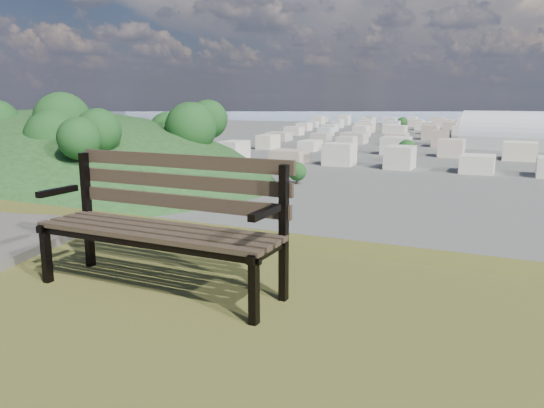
% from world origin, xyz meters
% --- Properties ---
extents(park_bench, '(1.91, 0.63, 1.00)m').
position_xyz_m(park_bench, '(-0.83, 2.62, 25.56)').
color(park_bench, '#3F3124').
rests_on(park_bench, hilltop_mesa).
extents(arena, '(62.45, 30.65, 25.53)m').
position_xyz_m(arena, '(3.66, 302.24, 6.02)').
color(arena, beige).
rests_on(arena, ground).
extents(green_wooded_hill, '(177.39, 141.91, 88.69)m').
position_xyz_m(green_wooded_hill, '(-137.62, 125.99, 0.13)').
color(green_wooded_hill, '#163614').
rests_on(green_wooded_hill, ground).
extents(city_blocks, '(395.00, 361.00, 7.00)m').
position_xyz_m(city_blocks, '(0.00, 394.44, 3.50)').
color(city_blocks, beige).
rests_on(city_blocks, ground).
extents(city_trees, '(406.52, 387.20, 9.98)m').
position_xyz_m(city_trees, '(-26.39, 319.00, 4.83)').
color(city_trees, '#36291B').
rests_on(city_trees, ground).
extents(bay_water, '(2400.00, 700.00, 0.12)m').
position_xyz_m(bay_water, '(0.00, 900.00, 0.00)').
color(bay_water, '#889EAD').
rests_on(bay_water, ground).
extents(far_hills, '(2050.00, 340.00, 60.00)m').
position_xyz_m(far_hills, '(-60.92, 1402.93, 25.47)').
color(far_hills, '#A1A8C8').
rests_on(far_hills, ground).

